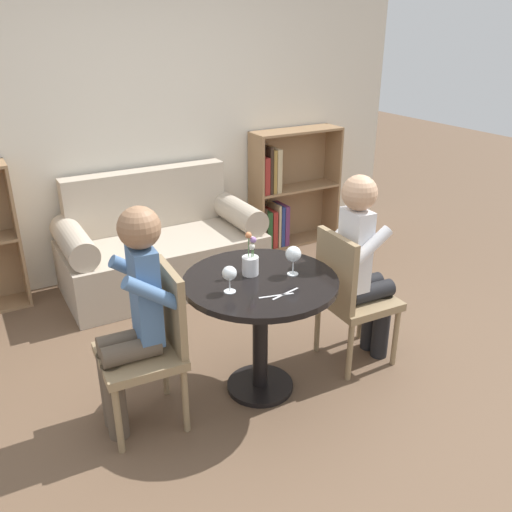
% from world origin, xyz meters
% --- Properties ---
extents(ground_plane, '(16.00, 16.00, 0.00)m').
position_xyz_m(ground_plane, '(0.00, 0.00, 0.00)').
color(ground_plane, brown).
extents(back_wall, '(5.20, 0.05, 2.70)m').
position_xyz_m(back_wall, '(0.00, 2.08, 1.35)').
color(back_wall, silver).
rests_on(back_wall, ground_plane).
extents(round_table, '(0.87, 0.87, 0.73)m').
position_xyz_m(round_table, '(0.00, 0.00, 0.57)').
color(round_table, black).
rests_on(round_table, ground_plane).
extents(couch, '(1.60, 0.80, 0.92)m').
position_xyz_m(couch, '(0.00, 1.65, 0.31)').
color(couch, '#B7A893').
rests_on(couch, ground_plane).
extents(bookshelf_right, '(0.89, 0.28, 1.12)m').
position_xyz_m(bookshelf_right, '(1.36, 1.92, 0.51)').
color(bookshelf_right, '#93704C').
rests_on(bookshelf_right, ground_plane).
extents(chair_left, '(0.44, 0.44, 0.90)m').
position_xyz_m(chair_left, '(-0.63, 0.05, 0.49)').
color(chair_left, '#937A56').
rests_on(chair_left, ground_plane).
extents(chair_right, '(0.44, 0.44, 0.90)m').
position_xyz_m(chair_right, '(0.63, -0.02, 0.49)').
color(chair_right, '#937A56').
rests_on(chair_right, ground_plane).
extents(person_left, '(0.43, 0.35, 1.24)m').
position_xyz_m(person_left, '(-0.72, 0.06, 0.67)').
color(person_left, brown).
rests_on(person_left, ground_plane).
extents(person_right, '(0.43, 0.35, 1.25)m').
position_xyz_m(person_right, '(0.72, -0.03, 0.67)').
color(person_right, black).
rests_on(person_right, ground_plane).
extents(wine_glass_left, '(0.08, 0.08, 0.15)m').
position_xyz_m(wine_glass_left, '(-0.22, -0.05, 0.84)').
color(wine_glass_left, white).
rests_on(wine_glass_left, round_table).
extents(wine_glass_right, '(0.09, 0.09, 0.17)m').
position_xyz_m(wine_glass_right, '(0.19, -0.04, 0.85)').
color(wine_glass_right, white).
rests_on(wine_glass_right, round_table).
extents(flower_vase, '(0.09, 0.09, 0.25)m').
position_xyz_m(flower_vase, '(-0.02, 0.08, 0.81)').
color(flower_vase, silver).
rests_on(flower_vase, round_table).
extents(knife_left_setting, '(0.19, 0.05, 0.00)m').
position_xyz_m(knife_left_setting, '(-0.03, -0.21, 0.73)').
color(knife_left_setting, silver).
rests_on(knife_left_setting, round_table).
extents(fork_left_setting, '(0.19, 0.06, 0.00)m').
position_xyz_m(fork_left_setting, '(0.03, -0.22, 0.73)').
color(fork_left_setting, silver).
rests_on(fork_left_setting, round_table).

